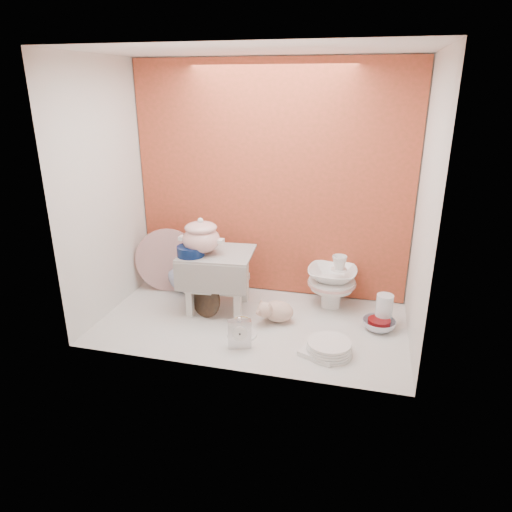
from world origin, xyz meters
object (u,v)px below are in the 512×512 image
at_px(floral_platter, 168,260).
at_px(crystal_bowl, 379,325).
at_px(gold_rim_teacup, 242,327).
at_px(blue_white_vase, 187,271).
at_px(soup_tureen, 201,236).
at_px(plush_pig, 278,311).
at_px(step_stool, 218,280).
at_px(dinner_plate_stack, 329,348).
at_px(mantel_clock, 240,333).
at_px(porcelain_tower, 332,281).

bearing_deg(floral_platter, crystal_bowl, -8.64).
bearing_deg(gold_rim_teacup, blue_white_vase, 136.01).
relative_size(soup_tureen, crystal_bowl, 1.40).
distance_m(plush_pig, crystal_bowl, 0.59).
height_order(step_stool, crystal_bowl, step_stool).
distance_m(step_stool, dinner_plate_stack, 0.84).
distance_m(step_stool, plush_pig, 0.43).
distance_m(soup_tureen, blue_white_vase, 0.49).
relative_size(mantel_clock, dinner_plate_stack, 0.74).
bearing_deg(step_stool, porcelain_tower, 10.96).
distance_m(crystal_bowl, porcelain_tower, 0.41).
bearing_deg(dinner_plate_stack, floral_platter, 154.54).
bearing_deg(crystal_bowl, floral_platter, 171.36).
bearing_deg(mantel_clock, soup_tureen, 113.61).
xyz_separation_m(mantel_clock, porcelain_tower, (0.43, 0.62, 0.08)).
height_order(step_stool, plush_pig, step_stool).
height_order(step_stool, dinner_plate_stack, step_stool).
relative_size(step_stool, floral_platter, 0.99).
relative_size(soup_tureen, mantel_clock, 1.46).
xyz_separation_m(mantel_clock, gold_rim_teacup, (-0.02, 0.13, -0.04)).
relative_size(floral_platter, plush_pig, 1.82).
height_order(dinner_plate_stack, crystal_bowl, dinner_plate_stack).
height_order(soup_tureen, porcelain_tower, soup_tureen).
bearing_deg(porcelain_tower, mantel_clock, -124.52).
xyz_separation_m(soup_tureen, gold_rim_teacup, (0.32, -0.25, -0.43)).
bearing_deg(porcelain_tower, dinner_plate_stack, -85.32).
relative_size(gold_rim_teacup, dinner_plate_stack, 0.45).
height_order(floral_platter, porcelain_tower, floral_platter).
height_order(soup_tureen, mantel_clock, soup_tureen).
distance_m(step_stool, porcelain_tower, 0.72).
xyz_separation_m(step_stool, gold_rim_teacup, (0.24, -0.30, -0.13)).
xyz_separation_m(blue_white_vase, porcelain_tower, (0.99, -0.02, 0.04)).
distance_m(gold_rim_teacup, dinner_plate_stack, 0.50).
bearing_deg(step_stool, crystal_bowl, -7.22).
height_order(step_stool, floral_platter, floral_platter).
relative_size(blue_white_vase, porcelain_tower, 0.78).
relative_size(blue_white_vase, dinner_plate_stack, 1.11).
bearing_deg(step_stool, blue_white_vase, 138.64).
height_order(blue_white_vase, porcelain_tower, porcelain_tower).
height_order(gold_rim_teacup, dinner_plate_stack, gold_rim_teacup).
xyz_separation_m(gold_rim_teacup, crystal_bowl, (0.75, 0.26, -0.03)).
distance_m(dinner_plate_stack, porcelain_tower, 0.59).
distance_m(floral_platter, dinner_plate_stack, 1.29).
bearing_deg(porcelain_tower, crystal_bowl, -37.98).
relative_size(mantel_clock, crystal_bowl, 0.96).
xyz_separation_m(floral_platter, blue_white_vase, (0.12, 0.04, -0.08)).
relative_size(plush_pig, porcelain_tower, 0.69).
bearing_deg(porcelain_tower, gold_rim_teacup, -132.31).
relative_size(soup_tureen, blue_white_vase, 0.96).
relative_size(plush_pig, gold_rim_teacup, 2.15).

